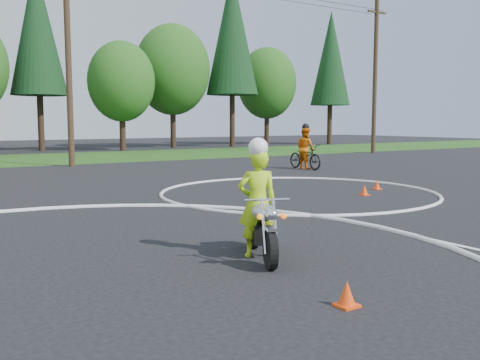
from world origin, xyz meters
TOP-DOWN VIEW (x-y plane):
  - ground at (0.00, 0.00)m, footprint 120.00×120.00m
  - course_markings at (2.17, 4.35)m, footprint 19.05×19.05m
  - primary_motorcycle at (2.72, 2.35)m, footprint 0.99×1.78m
  - rider_primary_grp at (2.73, 2.48)m, footprint 0.72×0.61m
  - rider_second_grp at (13.32, 14.04)m, footprint 0.76×2.11m
  - traffic_cones at (4.38, 2.73)m, footprint 22.20×10.23m
  - treeline at (14.78, 34.61)m, footprint 38.20×8.10m
  - utility_poles at (5.00, 21.00)m, footprint 41.60×1.12m

SIDE VIEW (x-z plane):
  - ground at x=0.00m, z-range 0.00..0.00m
  - course_markings at x=2.17m, z-range -0.05..0.07m
  - traffic_cones at x=4.38m, z-range -0.01..0.29m
  - primary_motorcycle at x=2.72m, z-range -0.01..0.98m
  - rider_second_grp at x=13.32m, z-range -0.30..1.72m
  - rider_primary_grp at x=2.73m, z-range -0.03..1.82m
  - utility_poles at x=5.00m, z-range 0.20..10.20m
  - treeline at x=14.78m, z-range -0.64..13.88m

